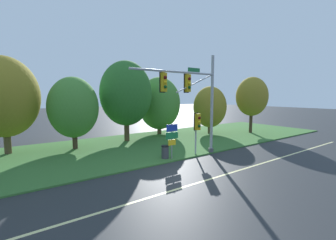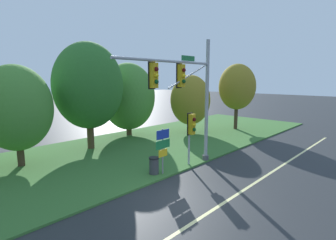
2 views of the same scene
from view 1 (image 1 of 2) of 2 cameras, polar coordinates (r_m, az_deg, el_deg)
ground_plane at (r=13.14m, az=3.89°, el=-14.05°), size 160.00×160.00×0.00m
lane_stripe at (r=12.29m, az=7.56°, el=-15.54°), size 36.00×0.16×0.01m
grass_verge at (r=19.94m, az=-11.35°, el=-6.91°), size 48.00×11.50×0.10m
traffic_signal_mast at (r=16.43m, az=6.59°, el=6.56°), size 7.16×0.49×7.47m
pedestrian_signal_near_kerb at (r=16.92m, az=7.48°, el=-1.10°), size 0.46×0.55×3.17m
route_sign_post at (r=15.77m, az=1.01°, el=-4.15°), size 1.05×0.08×2.50m
tree_left_of_mast at (r=20.92m, az=-36.22°, el=4.73°), size 4.89×4.89×7.40m
tree_behind_signpost at (r=20.09m, az=-22.88°, el=2.95°), size 4.01×4.01×5.98m
tree_mid_verge at (r=22.17m, az=-10.61°, el=6.62°), size 4.99×4.99×7.76m
tree_tall_centre at (r=25.95m, az=-2.24°, el=4.24°), size 4.82×4.82×6.55m
tree_right_far at (r=26.64m, az=10.58°, el=3.27°), size 3.82×3.82×5.50m
tree_furthest_back at (r=28.49m, az=20.51°, el=5.58°), size 3.68×3.68×6.62m
trash_bin at (r=16.09m, az=-0.74°, el=-8.08°), size 0.56×0.56×0.93m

